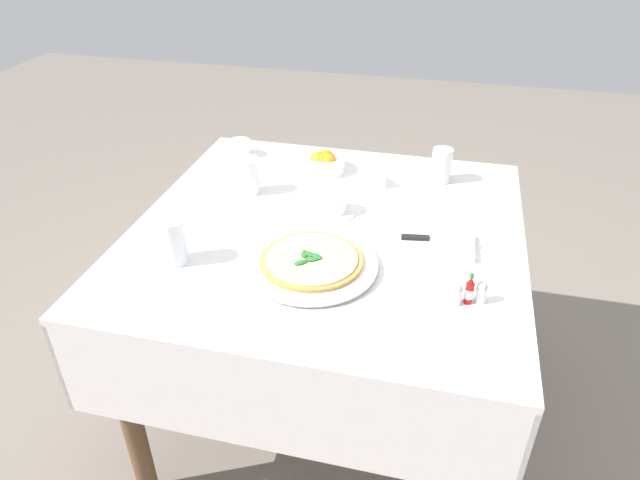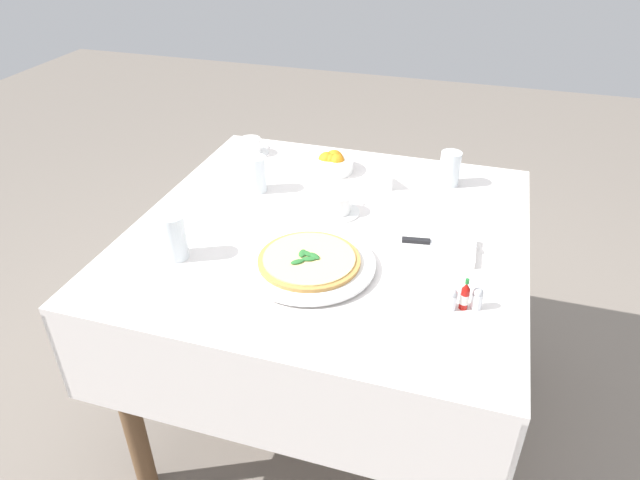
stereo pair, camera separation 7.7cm
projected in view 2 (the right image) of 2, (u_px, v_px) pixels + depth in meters
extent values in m
plane|color=slate|center=(328.00, 408.00, 2.04)|extent=(8.00, 8.00, 0.00)
cube|color=white|center=(330.00, 230.00, 1.63)|extent=(1.09, 1.09, 0.02)
cube|color=white|center=(262.00, 408.00, 1.28)|extent=(1.09, 0.01, 0.28)
cube|color=white|center=(369.00, 192.00, 2.15)|extent=(1.09, 0.01, 0.28)
cube|color=white|center=(169.00, 244.00, 1.85)|extent=(0.01, 1.09, 0.28)
cube|color=white|center=(516.00, 306.00, 1.58)|extent=(0.01, 1.09, 0.28)
cylinder|color=brown|center=(128.00, 402.00, 1.59)|extent=(0.06, 0.06, 0.74)
cylinder|color=brown|center=(253.00, 237.00, 2.31)|extent=(0.06, 0.06, 0.74)
cylinder|color=brown|center=(481.00, 275.00, 2.09)|extent=(0.06, 0.06, 0.74)
cylinder|color=white|center=(309.00, 266.00, 1.46)|extent=(0.20, 0.20, 0.01)
cylinder|color=white|center=(309.00, 263.00, 1.46)|extent=(0.34, 0.34, 0.01)
cylinder|color=#C68E47|center=(309.00, 260.00, 1.45)|extent=(0.26, 0.26, 0.01)
cylinder|color=#F4DB8E|center=(309.00, 258.00, 1.45)|extent=(0.24, 0.24, 0.00)
ellipsoid|color=#2D7533|center=(297.00, 262.00, 1.42)|extent=(0.04, 0.04, 0.01)
ellipsoid|color=#2D7533|center=(314.00, 256.00, 1.44)|extent=(0.04, 0.04, 0.01)
ellipsoid|color=#2D7533|center=(309.00, 259.00, 1.43)|extent=(0.04, 0.03, 0.01)
ellipsoid|color=#2D7533|center=(306.00, 253.00, 1.45)|extent=(0.04, 0.03, 0.01)
ellipsoid|color=#2D7533|center=(302.00, 253.00, 1.45)|extent=(0.02, 0.04, 0.01)
cylinder|color=white|center=(251.00, 153.00, 2.05)|extent=(0.13, 0.13, 0.01)
cylinder|color=white|center=(250.00, 146.00, 2.04)|extent=(0.08, 0.08, 0.05)
torus|color=white|center=(255.00, 140.00, 2.08)|extent=(0.01, 0.04, 0.03)
cylinder|color=black|center=(250.00, 140.00, 2.03)|extent=(0.07, 0.07, 0.00)
cylinder|color=white|center=(337.00, 212.00, 1.70)|extent=(0.13, 0.13, 0.01)
cylinder|color=white|center=(337.00, 203.00, 1.68)|extent=(0.08, 0.08, 0.05)
torus|color=white|center=(348.00, 196.00, 1.71)|extent=(0.02, 0.03, 0.03)
cylinder|color=black|center=(337.00, 196.00, 1.67)|extent=(0.07, 0.07, 0.00)
cylinder|color=white|center=(450.00, 169.00, 1.82)|extent=(0.07, 0.07, 0.11)
cylinder|color=silver|center=(449.00, 175.00, 1.84)|extent=(0.06, 0.06, 0.06)
cylinder|color=white|center=(174.00, 237.00, 1.47)|extent=(0.07, 0.07, 0.12)
cylinder|color=silver|center=(174.00, 241.00, 1.48)|extent=(0.06, 0.06, 0.10)
cylinder|color=white|center=(256.00, 174.00, 1.79)|extent=(0.07, 0.07, 0.12)
cylinder|color=silver|center=(256.00, 180.00, 1.80)|extent=(0.06, 0.06, 0.07)
cube|color=white|center=(433.00, 247.00, 1.53)|extent=(0.22, 0.14, 0.02)
cube|color=silver|center=(453.00, 244.00, 1.51)|extent=(0.12, 0.04, 0.01)
cube|color=black|center=(416.00, 241.00, 1.52)|extent=(0.08, 0.03, 0.01)
cylinder|color=white|center=(331.00, 164.00, 1.93)|extent=(0.15, 0.15, 0.04)
sphere|color=orange|center=(337.00, 162.00, 1.91)|extent=(0.05, 0.05, 0.05)
sphere|color=orange|center=(334.00, 159.00, 1.93)|extent=(0.06, 0.06, 0.06)
sphere|color=orange|center=(327.00, 161.00, 1.92)|extent=(0.06, 0.06, 0.06)
sphere|color=orange|center=(331.00, 161.00, 1.92)|extent=(0.05, 0.05, 0.05)
cylinder|color=#B7140F|center=(464.00, 299.00, 1.31)|extent=(0.02, 0.02, 0.05)
cylinder|color=white|center=(464.00, 299.00, 1.31)|extent=(0.02, 0.02, 0.02)
cone|color=#B7140F|center=(466.00, 286.00, 1.29)|extent=(0.02, 0.02, 0.02)
cylinder|color=#1E722D|center=(467.00, 281.00, 1.28)|extent=(0.01, 0.01, 0.01)
cylinder|color=white|center=(477.00, 301.00, 1.32)|extent=(0.03, 0.03, 0.04)
cylinder|color=white|center=(476.00, 303.00, 1.32)|extent=(0.02, 0.02, 0.03)
sphere|color=silver|center=(478.00, 293.00, 1.30)|extent=(0.02, 0.02, 0.02)
cylinder|color=white|center=(451.00, 302.00, 1.31)|extent=(0.03, 0.03, 0.04)
cylinder|color=#38332D|center=(451.00, 304.00, 1.32)|extent=(0.02, 0.02, 0.03)
sphere|color=silver|center=(452.00, 293.00, 1.30)|extent=(0.02, 0.02, 0.02)
cube|color=white|center=(384.00, 177.00, 1.83)|extent=(0.07, 0.07, 0.06)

